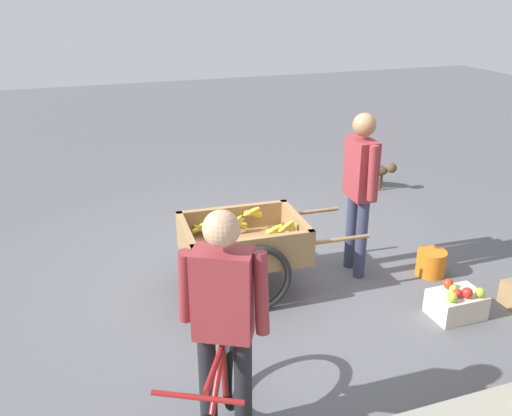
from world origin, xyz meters
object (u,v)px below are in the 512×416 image
(bicycle, at_px, (220,410))
(dog, at_px, (375,170))
(vendor_person, at_px, (360,181))
(fruit_cart, at_px, (244,246))
(plastic_bucket, at_px, (431,263))
(cyclist_person, at_px, (224,312))
(mixed_fruit_crate, at_px, (457,303))

(bicycle, relative_size, dog, 2.89)
(vendor_person, bearing_deg, bicycle, 43.55)
(fruit_cart, height_order, vendor_person, vendor_person)
(dog, height_order, plastic_bucket, dog)
(fruit_cart, height_order, cyclist_person, cyclist_person)
(bicycle, xyz_separation_m, dog, (-3.35, -3.87, -0.08))
(fruit_cart, bearing_deg, mixed_fruit_crate, 146.08)
(bicycle, relative_size, cyclist_person, 0.95)
(cyclist_person, height_order, plastic_bucket, cyclist_person)
(bicycle, height_order, cyclist_person, cyclist_person)
(mixed_fruit_crate, bearing_deg, cyclist_person, 16.27)
(dog, bearing_deg, cyclist_person, 48.75)
(vendor_person, bearing_deg, cyclist_person, 42.46)
(vendor_person, distance_m, plastic_bucket, 1.12)
(vendor_person, bearing_deg, mixed_fruit_crate, 113.57)
(bicycle, xyz_separation_m, cyclist_person, (-0.07, -0.13, 0.58))
(bicycle, bearing_deg, fruit_cart, -112.16)
(vendor_person, height_order, mixed_fruit_crate, vendor_person)
(dog, height_order, mixed_fruit_crate, dog)
(bicycle, bearing_deg, vendor_person, -136.45)
(dog, bearing_deg, plastic_bucket, 72.14)
(mixed_fruit_crate, bearing_deg, bicycle, 18.77)
(fruit_cart, relative_size, plastic_bucket, 5.89)
(fruit_cart, relative_size, cyclist_person, 1.08)
(fruit_cart, height_order, mixed_fruit_crate, fruit_cart)
(vendor_person, bearing_deg, dog, -125.08)
(vendor_person, relative_size, bicycle, 1.08)
(vendor_person, relative_size, cyclist_person, 1.03)
(fruit_cart, height_order, bicycle, bicycle)
(dog, bearing_deg, bicycle, 49.12)
(plastic_bucket, bearing_deg, mixed_fruit_crate, 70.76)
(bicycle, relative_size, plastic_bucket, 5.20)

